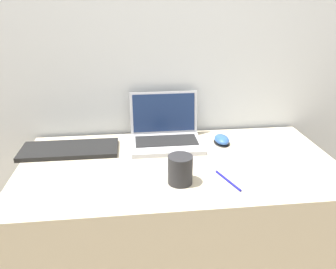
{
  "coord_description": "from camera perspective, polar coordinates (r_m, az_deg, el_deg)",
  "views": [
    {
      "loc": [
        -0.18,
        -0.86,
        1.34
      ],
      "look_at": [
        -0.03,
        0.45,
        0.78
      ],
      "focal_mm": 35.0,
      "sensor_mm": 36.0,
      "label": 1
    }
  ],
  "objects": [
    {
      "name": "wall_back",
      "position": [
        1.59,
        0.16,
        19.58
      ],
      "size": [
        7.0,
        0.04,
        2.5
      ],
      "color": "silver",
      "rests_on": "ground_plane"
    },
    {
      "name": "laptop",
      "position": [
        1.53,
        -0.4,
        0.26
      ],
      "size": [
        0.32,
        0.27,
        0.22
      ],
      "color": "#ADADB2",
      "rests_on": "desk"
    },
    {
      "name": "drink_cup",
      "position": [
        1.2,
        2.14,
        -6.05
      ],
      "size": [
        0.09,
        0.09,
        0.11
      ],
      "color": "#232326",
      "rests_on": "desk"
    },
    {
      "name": "computer_mouse",
      "position": [
        1.56,
        9.33,
        -0.92
      ],
      "size": [
        0.07,
        0.11,
        0.04
      ],
      "color": "black",
      "rests_on": "desk"
    },
    {
      "name": "external_keyboard",
      "position": [
        1.52,
        -16.76,
        -2.52
      ],
      "size": [
        0.42,
        0.18,
        0.02
      ],
      "color": "black",
      "rests_on": "desk"
    },
    {
      "name": "desk",
      "position": [
        1.56,
        1.78,
        -16.4
      ],
      "size": [
        1.32,
        0.67,
        0.7
      ],
      "color": "beige",
      "rests_on": "ground_plane"
    },
    {
      "name": "pen",
      "position": [
        1.25,
        10.4,
        -7.89
      ],
      "size": [
        0.06,
        0.15,
        0.01
      ],
      "color": "#191999",
      "rests_on": "desk"
    }
  ]
}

